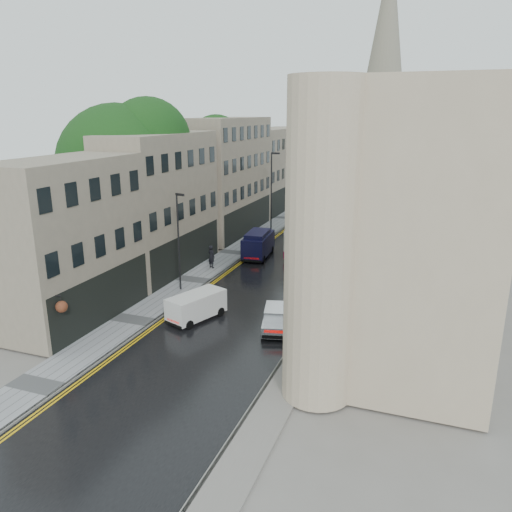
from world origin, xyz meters
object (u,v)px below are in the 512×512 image
Objects in this scene: pedestrian at (211,257)px; tree_far at (197,176)px; white_lorry at (305,267)px; lamp_post_far at (271,192)px; white_van at (172,309)px; navy_van at (244,248)px; silver_hatchback at (263,326)px; tree_near at (121,186)px; cream_bus at (292,240)px; lamp_post_near at (179,243)px.

tree_far is at bearing -34.54° from pedestrian.
lamp_post_far reaches higher than white_lorry.
white_van is 13.94m from navy_van.
navy_van is 0.58× the size of lamp_post_far.
tree_far is at bearing 110.35° from silver_hatchback.
pedestrian is (6.70, 2.44, -5.85)m from tree_near.
white_lorry is at bearing 72.41° from silver_hatchback.
lamp_post_near is (-5.04, -11.88, 2.27)m from cream_bus.
tree_near is 18.45m from silver_hatchback.
pedestrian reaches higher than silver_hatchback.
navy_van is 2.50× the size of pedestrian.
tree_far reaches higher than pedestrian.
white_van is at bearing -67.74° from tree_far.
pedestrian is at bearing 122.80° from white_van.
tree_far reaches higher than white_van.
lamp_post_near is at bearing -106.17° from navy_van.
cream_bus is at bearing 118.63° from white_lorry.
tree_far is 13.19m from cream_bus.
lamp_post_near is at bearing -112.91° from cream_bus.
tree_far is 8.11m from lamp_post_far.
tree_near is 8.15m from lamp_post_near.
pedestrian is at bearing 111.25° from lamp_post_near.
lamp_post_near is (6.78, -3.12, -3.27)m from tree_near.
white_van is 11.15m from pedestrian.
tree_near reaches higher than lamp_post_near.
lamp_post_far is (0.30, 20.14, 0.66)m from lamp_post_near.
tree_far is 3.29× the size of silver_hatchback.
pedestrian reaches higher than white_van.
tree_far is 1.23× the size of cream_bus.
lamp_post_near is at bearing -158.21° from white_lorry.
white_van is at bearing -46.20° from lamp_post_near.
white_van is at bearing -88.77° from lamp_post_far.
cream_bus is at bearing -20.23° from tree_far.
lamp_post_far is at bearing 30.63° from tree_far.
tree_far reaches higher than lamp_post_far.
lamp_post_far reaches higher than cream_bus.
white_lorry is 0.93× the size of lamp_post_far.
navy_van is at bearing 33.05° from tree_near.
tree_near is at bearing 157.51° from white_van.
navy_van is 12.02m from lamp_post_far.
navy_van is (-7.19, 6.28, -0.82)m from white_lorry.
lamp_post_far reaches higher than pedestrian.
white_lorry is (15.29, -13.81, -4.15)m from tree_far.
lamp_post_far is (-4.74, 8.26, 2.93)m from cream_bus.
cream_bus is 1.29× the size of white_lorry.
navy_van is (-6.73, 14.01, 0.53)m from silver_hatchback.
cream_bus is at bearing -63.43° from lamp_post_far.
white_lorry reaches higher than cream_bus.
white_van is at bearing -42.96° from tree_near.
white_lorry is 9.58m from navy_van.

